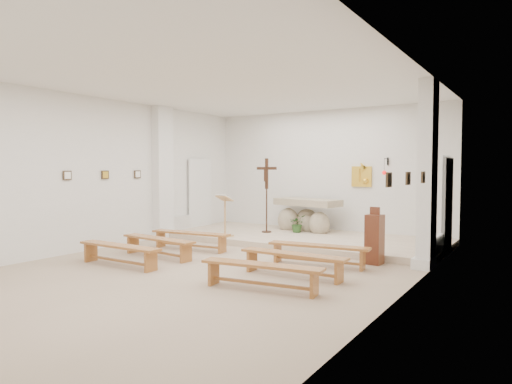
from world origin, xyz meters
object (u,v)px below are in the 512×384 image
Objects in this scene: bench_left_second at (158,243)px; bench_left_third at (119,250)px; bench_left_front at (190,236)px; bench_right_third at (261,270)px; lectern at (225,216)px; bench_right_front at (318,250)px; bench_right_second at (293,259)px; crucifix_stand at (267,190)px; altar at (307,217)px; donation_pedestal at (375,239)px.

bench_left_second and bench_left_third have the same top height.
bench_left_front and bench_left_third have the same top height.
bench_left_second is 3.36m from bench_right_third.
lectern is 0.54× the size of bench_right_front.
lectern reaches higher than bench_left_third.
bench_right_second and bench_left_third have the same top height.
lectern is 0.54× the size of crucifix_stand.
bench_right_front is at bearing 23.33° from bench_left_second.
bench_left_second is (-1.29, -4.39, -0.21)m from altar.
lectern is 0.54× the size of bench_left_front.
bench_right_front is at bearing 33.11° from bench_left_third.
bench_left_third is (0.00, -1.03, 0.00)m from bench_left_second.
donation_pedestal is 4.94m from bench_left_third.
altar reaches higher than bench_left_second.
bench_right_third is (-0.85, -2.82, -0.18)m from donation_pedestal.
bench_left_third is at bearing -154.31° from bench_right_front.
bench_right_second is (3.20, -1.03, 0.00)m from bench_left_front.
altar is 5.76m from bench_right_third.
bench_left_front is (-1.29, -3.36, -0.21)m from altar.
bench_left_third is at bearing -96.30° from bench_left_front.
lectern is at bearing -110.06° from crucifix_stand.
bench_left_second is at bearing 154.51° from bench_right_third.
donation_pedestal is (3.52, -1.74, -0.80)m from crucifix_stand.
bench_right_second is at bearing -24.17° from bench_left_front.
altar is at bearing 79.07° from bench_left_second.
bench_right_third is at bearing -97.11° from bench_right_front.
lectern is 0.54× the size of bench_left_second.
lectern is at bearing 144.08° from bench_right_second.
crucifix_stand is 5.37m from bench_right_third.
bench_left_third is at bearing -162.14° from bench_right_second.
lectern is 1.47m from crucifix_stand.
lectern is 0.54× the size of bench_right_third.
bench_right_second is (-0.85, -1.78, -0.18)m from donation_pedestal.
bench_left_front is at bearing -99.26° from altar.
bench_left_second is 1.01× the size of bench_right_second.
donation_pedestal is at bearing -31.64° from altar.
bench_left_second is 1.03m from bench_left_third.
lectern reaches higher than donation_pedestal.
crucifix_stand is 1.01× the size of bench_right_second.
donation_pedestal is 0.57× the size of bench_left_third.
crucifix_stand is at bearing 158.56° from donation_pedestal.
lectern reaches higher than bench_right_second.
crucifix_stand is 1.77× the size of donation_pedestal.
altar is at bearing 112.49° from bench_right_front.
donation_pedestal is at bearing 34.47° from bench_right_front.
altar is 1.00× the size of bench_left_front.
bench_right_second is at bearing -54.73° from altar.
bench_right_second is (3.20, 0.00, 0.00)m from bench_left_second.
bench_left_second is (-0.53, -3.52, -0.99)m from crucifix_stand.
bench_left_front is 1.00× the size of bench_left_second.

